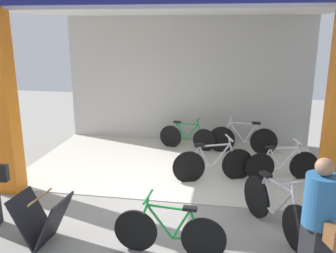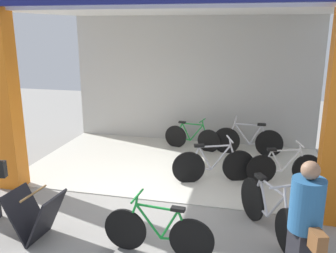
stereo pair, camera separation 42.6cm
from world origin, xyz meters
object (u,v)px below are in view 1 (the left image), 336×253
(bicycle_inside_0, at_px, (282,165))
(pedestrian_1, at_px, (318,222))
(bicycle_inside_1, at_px, (187,137))
(sandwich_board_sign, at_px, (42,220))
(bicycle_parked_1, at_px, (169,232))
(bicycle_inside_2, at_px, (213,164))
(bicycle_inside_3, at_px, (243,139))
(bicycle_parked_0, at_px, (276,209))

(bicycle_inside_0, distance_m, pedestrian_1, 3.25)
(bicycle_inside_1, distance_m, sandwich_board_sign, 4.79)
(bicycle_inside_1, height_order, bicycle_parked_1, bicycle_parked_1)
(bicycle_inside_2, bearing_deg, bicycle_inside_1, 112.08)
(sandwich_board_sign, bearing_deg, bicycle_inside_3, 56.98)
(bicycle_inside_1, relative_size, bicycle_parked_0, 0.94)
(bicycle_inside_3, distance_m, sandwich_board_sign, 5.33)
(bicycle_parked_1, bearing_deg, bicycle_inside_3, 76.46)
(bicycle_inside_3, bearing_deg, sandwich_board_sign, -123.02)
(pedestrian_1, bearing_deg, bicycle_parked_1, 170.50)
(bicycle_inside_2, relative_size, bicycle_parked_0, 1.03)
(bicycle_parked_1, height_order, sandwich_board_sign, bicycle_parked_1)
(bicycle_inside_0, xyz_separation_m, pedestrian_1, (-0.01, -3.20, 0.52))
(bicycle_inside_0, height_order, bicycle_parked_0, bicycle_parked_0)
(bicycle_inside_1, relative_size, pedestrian_1, 0.89)
(bicycle_inside_2, height_order, bicycle_parked_0, bicycle_parked_0)
(bicycle_inside_2, bearing_deg, sandwich_board_sign, -130.76)
(bicycle_parked_0, relative_size, pedestrian_1, 0.95)
(bicycle_inside_1, bearing_deg, pedestrian_1, -66.13)
(bicycle_inside_0, relative_size, bicycle_inside_2, 0.92)
(bicycle_inside_2, relative_size, sandwich_board_sign, 2.00)
(bicycle_inside_3, bearing_deg, pedestrian_1, -81.11)
(pedestrian_1, bearing_deg, bicycle_inside_1, 113.87)
(bicycle_inside_1, xyz_separation_m, sandwich_board_sign, (-1.52, -4.55, 0.05))
(bicycle_inside_1, height_order, bicycle_inside_2, bicycle_inside_2)
(bicycle_parked_1, bearing_deg, bicycle_inside_0, 57.94)
(bicycle_inside_1, xyz_separation_m, pedestrian_1, (2.13, -4.82, 0.53))
(bicycle_inside_3, xyz_separation_m, bicycle_parked_1, (-1.07, -4.44, -0.02))
(bicycle_inside_1, height_order, pedestrian_1, pedestrian_1)
(bicycle_inside_0, bearing_deg, bicycle_inside_1, 142.99)
(bicycle_inside_1, height_order, bicycle_parked_0, bicycle_parked_0)
(bicycle_inside_3, height_order, bicycle_parked_0, bicycle_parked_0)
(bicycle_inside_2, distance_m, pedestrian_1, 3.26)
(bicycle_parked_0, relative_size, bicycle_parked_1, 0.99)
(bicycle_inside_1, height_order, sandwich_board_sign, bicycle_inside_1)
(bicycle_inside_2, height_order, bicycle_parked_1, bicycle_inside_2)
(bicycle_inside_2, height_order, sandwich_board_sign, bicycle_inside_2)
(bicycle_inside_3, xyz_separation_m, bicycle_parked_0, (0.41, -3.59, 0.02))
(bicycle_inside_1, xyz_separation_m, bicycle_inside_2, (0.77, -1.89, 0.04))
(sandwich_board_sign, height_order, pedestrian_1, pedestrian_1)
(sandwich_board_sign, xyz_separation_m, pedestrian_1, (3.65, -0.27, 0.48))
(bicycle_parked_1, distance_m, sandwich_board_sign, 1.84)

